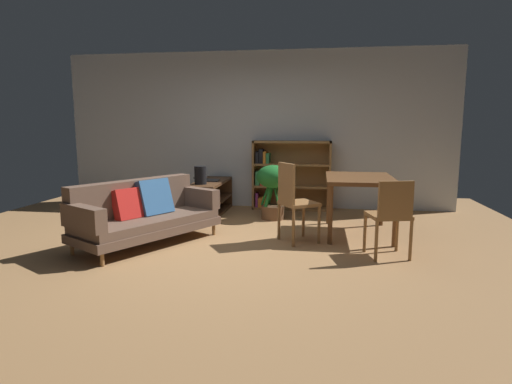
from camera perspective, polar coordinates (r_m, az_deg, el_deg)
name	(u,v)px	position (r m, az deg, el deg)	size (l,w,h in m)	color
ground_plane	(222,248)	(5.07, -4.58, -7.49)	(8.16, 8.16, 0.00)	#A87A4C
back_wall_panel	(256,130)	(7.52, 0.00, 8.31)	(6.80, 0.10, 2.70)	silver
fabric_couch	(144,213)	(5.35, -14.85, -2.70)	(1.53, 1.91, 0.77)	olive
media_console	(210,198)	(6.97, -6.17, -0.83)	(0.44, 1.39, 0.53)	#56351E
open_laptop	(208,180)	(7.01, -6.45, 1.67)	(0.42, 0.31, 0.06)	#333338
desk_speaker	(200,175)	(6.59, -7.48, 2.26)	(0.19, 0.19, 0.28)	black
potted_floor_plant	(273,185)	(6.49, 2.29, 0.95)	(0.51, 0.50, 0.84)	brown
dining_table	(359,183)	(5.72, 13.72, 1.20)	(0.86, 1.21, 0.77)	brown
dining_chair_near	(294,198)	(5.20, 5.09, -0.83)	(0.55, 0.56, 0.99)	olive
dining_chair_far	(391,213)	(4.78, 17.66, -2.75)	(0.49, 0.48, 0.86)	olive
bookshelf	(287,175)	(7.33, 4.16, 2.23)	(1.33, 0.32, 1.18)	olive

